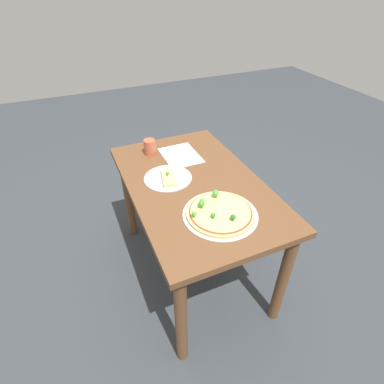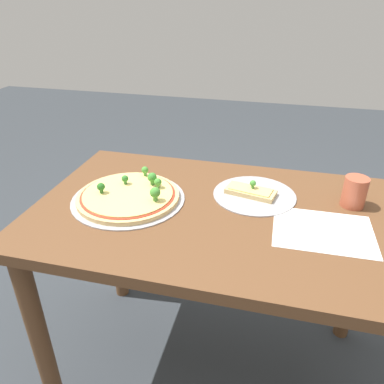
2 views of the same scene
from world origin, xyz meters
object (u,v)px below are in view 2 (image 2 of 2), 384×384
at_px(dining_table, 217,239).
at_px(pizza_tray_whole, 129,196).
at_px(pizza_tray_slice, 253,193).
at_px(drinking_cup, 355,192).

height_order(dining_table, pizza_tray_whole, pizza_tray_whole).
xyz_separation_m(dining_table, pizza_tray_whole, (0.29, 0.00, 0.12)).
bearing_deg(pizza_tray_slice, pizza_tray_whole, 17.84).
bearing_deg(pizza_tray_slice, dining_table, 52.27).
xyz_separation_m(pizza_tray_slice, drinking_cup, (-0.31, -0.01, 0.04)).
bearing_deg(pizza_tray_whole, dining_table, -179.24).
distance_m(pizza_tray_whole, pizza_tray_slice, 0.40).
height_order(dining_table, pizza_tray_slice, pizza_tray_slice).
distance_m(dining_table, pizza_tray_whole, 0.32).
bearing_deg(dining_table, pizza_tray_whole, 0.76).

